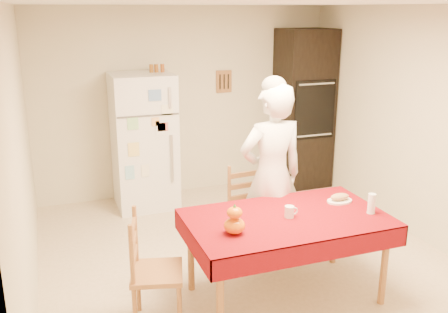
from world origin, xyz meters
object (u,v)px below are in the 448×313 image
seated_woman (271,177)px  coffee_mug (289,212)px  refrigerator (144,141)px  wine_glass (372,204)px  dining_table (286,224)px  bread_plate (339,201)px  pumpkin_lower (235,226)px  chair_far (250,208)px  oven_cabinet (304,109)px  chair_left (149,267)px

seated_woman → coffee_mug: size_ratio=18.15×
refrigerator → seated_woman: 2.13m
wine_glass → dining_table: bearing=166.2°
dining_table → bread_plate: bread_plate is taller
coffee_mug → pumpkin_lower: bearing=-166.6°
chair_far → coffee_mug: bearing=-95.2°
seated_woman → dining_table: bearing=75.5°
oven_cabinet → coffee_mug: size_ratio=22.00×
coffee_mug → pumpkin_lower: 0.56m
chair_left → seated_woman: seated_woman is taller
coffee_mug → bread_plate: size_ratio=0.42×
seated_woman → wine_glass: bearing=124.6°
oven_cabinet → bread_plate: bearing=-111.4°
chair_far → wine_glass: size_ratio=5.40×
refrigerator → chair_left: (-0.48, -2.54, -0.34)m
chair_far → pumpkin_lower: (-0.55, -1.00, 0.32)m
oven_cabinet → bread_plate: (-0.97, -2.47, -0.33)m
chair_far → seated_woman: 0.48m
refrigerator → chair_far: 1.89m
dining_table → refrigerator: bearing=105.4°
chair_far → coffee_mug: chair_far is taller
pumpkin_lower → refrigerator: bearing=93.7°
chair_left → oven_cabinet: bearing=-32.2°
coffee_mug → dining_table: bearing=128.8°
chair_far → chair_left: same height
seated_woman → coffee_mug: seated_woman is taller
chair_left → bread_plate: chair_left is taller
dining_table → coffee_mug: coffee_mug is taller
dining_table → pumpkin_lower: pumpkin_lower is taller
oven_cabinet → chair_far: (-1.55, -1.76, -0.59)m
oven_cabinet → pumpkin_lower: (-2.10, -2.76, -0.28)m
coffee_mug → seated_woman: bearing=78.6°
oven_cabinet → chair_left: size_ratio=2.32×
refrigerator → oven_cabinet: size_ratio=0.77×
refrigerator → bread_plate: 2.76m
wine_glass → bread_plate: wine_glass is taller
chair_left → chair_far: bearing=-40.9°
wine_glass → bread_plate: 0.34m
dining_table → seated_woman: size_ratio=0.94×
refrigerator → wine_glass: refrigerator is taller
chair_far → bread_plate: chair_far is taller
refrigerator → chair_far: refrigerator is taller
wine_glass → chair_far: bearing=124.3°
pumpkin_lower → bread_plate: pumpkin_lower is taller
oven_cabinet → pumpkin_lower: oven_cabinet is taller
dining_table → chair_far: size_ratio=1.79×
dining_table → chair_far: bearing=88.7°
refrigerator → dining_table: refrigerator is taller
pumpkin_lower → bread_plate: 1.18m
dining_table → pumpkin_lower: (-0.53, -0.15, 0.13)m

